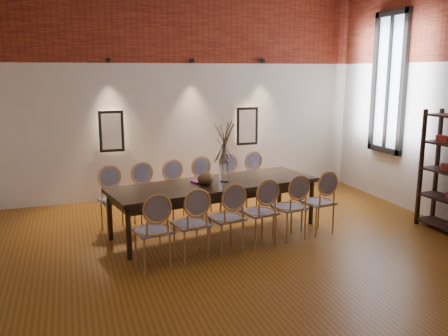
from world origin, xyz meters
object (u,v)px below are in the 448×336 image
object	(u,v)px
chair_near_a	(152,230)
chair_far_a	(114,200)
chair_near_f	(318,202)
chair_far_d	(207,188)
chair_near_e	(290,207)
chair_far_e	(234,184)
book	(201,181)
chair_near_d	(259,212)
vase	(224,172)
dining_table	(216,207)
chair_far_b	(147,196)
chair_far_f	(259,181)
bowl	(206,179)
chair_far_c	(178,192)
chair_near_b	(191,224)
chair_near_c	(226,218)

from	to	relation	value
chair_near_a	chair_far_a	size ratio (longest dim) A/B	1.00
chair_near_f	chair_far_d	bearing A→B (deg)	123.60
chair_near_e	chair_far_e	xyz separation A→B (m)	(-0.30, 1.53, 0.00)
chair_near_f	book	world-z (taller)	chair_near_f
chair_near_e	chair_far_d	bearing A→B (deg)	108.38
chair_near_d	vase	distance (m)	0.90
chair_far_e	book	bearing A→B (deg)	34.31
dining_table	chair_far_d	xyz separation A→B (m)	(0.10, 0.81, 0.09)
chair_far_b	chair_far_d	xyz separation A→B (m)	(1.02, 0.20, 0.00)
chair_near_a	chair_far_d	world-z (taller)	same
chair_far_f	bowl	distance (m)	1.74
chair_far_b	chair_far_d	bearing A→B (deg)	-180.00
chair_near_d	chair_far_e	xyz separation A→B (m)	(0.21, 1.63, 0.00)
chair_near_a	vase	bearing A→B (deg)	28.41
chair_near_e	chair_far_c	size ratio (longest dim) A/B	1.00
dining_table	bowl	bearing A→B (deg)	-164.90
vase	bowl	size ratio (longest dim) A/B	1.25
chair_near_b	chair_far_d	bearing A→B (deg)	56.40
dining_table	chair_near_a	world-z (taller)	chair_near_a
chair_near_d	chair_far_a	world-z (taller)	same
chair_far_b	bowl	world-z (taller)	chair_far_b
chair_near_b	chair_far_c	bearing A→B (deg)	71.62
chair_near_b	chair_far_f	distance (m)	2.59
chair_near_e	bowl	xyz separation A→B (m)	(-1.08, 0.53, 0.37)
chair_near_a	chair_far_b	xyz separation A→B (m)	(0.21, 1.63, 0.00)
chair_far_a	chair_far_d	bearing A→B (deg)	-180.00
chair_near_a	chair_far_d	size ratio (longest dim) A/B	1.00
chair_far_b	chair_near_b	bearing A→B (deg)	90.00
chair_near_b	chair_far_d	distance (m)	1.87
chair_far_a	chair_near_b	bearing A→B (deg)	108.38
chair_near_f	vase	bearing A→B (deg)	145.83
chair_near_b	chair_far_b	size ratio (longest dim) A/B	1.00
chair_near_d	chair_far_b	size ratio (longest dim) A/B	1.00
chair_near_e	chair_near_f	world-z (taller)	same
chair_far_a	chair_near_f	bearing A→B (deg)	148.95
chair_near_a	chair_far_e	world-z (taller)	same
chair_near_d	chair_near_e	xyz separation A→B (m)	(0.51, 0.10, 0.00)
chair_near_d	chair_far_d	xyz separation A→B (m)	(-0.30, 1.53, 0.00)
book	chair_far_a	bearing A→B (deg)	160.99
chair_near_a	vase	distance (m)	1.69
chair_far_a	chair_far_c	bearing A→B (deg)	-180.00
chair_near_a	chair_near_d	size ratio (longest dim) A/B	1.00
chair_near_b	chair_far_c	size ratio (longest dim) A/B	1.00
chair_near_b	chair_far_b	xyz separation A→B (m)	(-0.30, 1.53, 0.00)
chair_near_c	chair_far_e	bearing A→B (deg)	56.40
chair_far_e	chair_near_b	bearing A→B (deg)	45.10
chair_far_d	bowl	world-z (taller)	chair_far_d
chair_near_e	chair_far_e	world-z (taller)	same
chair_near_e	chair_near_f	bearing A→B (deg)	0.00
chair_far_d	chair_near_d	bearing A→B (deg)	90.00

